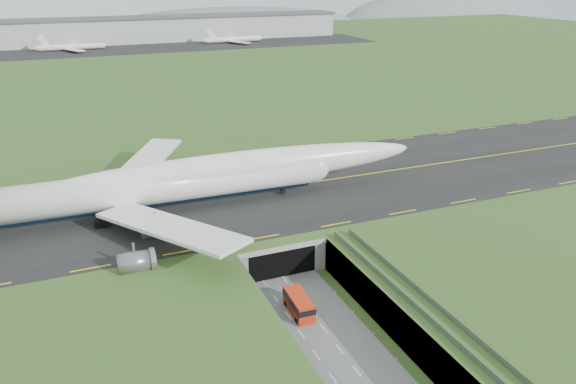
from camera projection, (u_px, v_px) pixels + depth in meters
name	position (u px, v px, depth m)	size (l,w,h in m)	color
ground	(301.00, 302.00, 88.20)	(900.00, 900.00, 0.00)	#345723
airfield_deck	(302.00, 285.00, 87.09)	(800.00, 800.00, 6.00)	gray
trench_road	(322.00, 327.00, 81.72)	(12.00, 75.00, 0.20)	slate
taxiway	(237.00, 194.00, 114.31)	(800.00, 44.00, 0.18)	black
tunnel_portal	(265.00, 239.00, 101.33)	(17.00, 22.30, 6.00)	gray
guideway	(437.00, 324.00, 73.70)	(3.00, 53.00, 7.05)	#A8A8A3
jumbo_jet	(180.00, 182.00, 105.14)	(97.72, 62.34, 20.62)	white
shuttle_tram	(299.00, 304.00, 84.63)	(3.03, 7.31, 2.95)	red
cargo_terminal	(104.00, 31.00, 340.29)	(320.00, 67.00, 15.60)	#B2B2B2
distant_hills	(170.00, 35.00, 481.93)	(700.00, 91.00, 60.00)	slate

